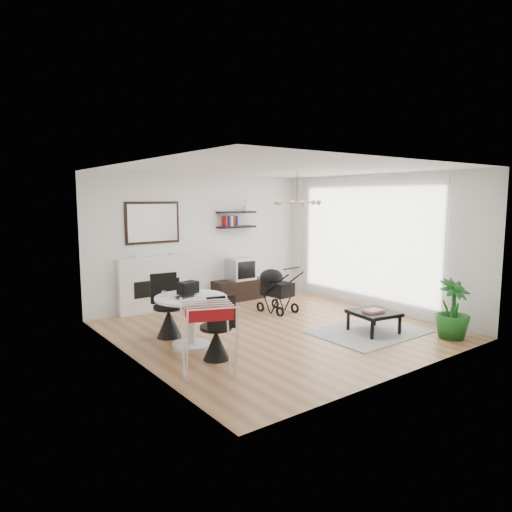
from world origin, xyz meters
TOP-DOWN VIEW (x-y plane):
  - floor at (0.00, 0.00)m, footprint 5.00×5.00m
  - ceiling at (0.00, 0.00)m, footprint 5.00×5.00m
  - wall_back at (0.00, 2.50)m, footprint 5.00×0.00m
  - wall_left at (-2.50, 0.00)m, footprint 0.00×5.00m
  - wall_right at (2.50, 0.00)m, footprint 0.00×5.00m
  - sheer_curtain at (2.40, 0.20)m, footprint 0.04×3.60m
  - fireplace at (-1.10, 2.42)m, footprint 1.50×0.17m
  - shelf_lower at (0.80, 2.37)m, footprint 0.90×0.25m
  - shelf_upper at (0.80, 2.37)m, footprint 0.90×0.25m
  - pendant_lamp at (0.70, 0.30)m, footprint 0.90×0.90m
  - tv_console at (0.80, 2.28)m, footprint 1.20×0.42m
  - crt_tv at (0.83, 2.28)m, footprint 0.54×0.48m
  - dining_table at (-1.60, 0.06)m, footprint 1.07×1.07m
  - laptop at (-1.69, -0.00)m, footprint 0.38×0.29m
  - black_bag at (-1.54, 0.26)m, footprint 0.34×0.25m
  - newspaper at (-1.41, -0.03)m, footprint 0.36×0.31m
  - drinking_glass at (-1.94, 0.25)m, footprint 0.06×0.06m
  - chair_far at (-1.65, 0.74)m, footprint 0.49×0.51m
  - chair_near at (-1.58, -0.63)m, footprint 0.46×0.48m
  - drying_rack at (-1.99, -1.11)m, footprint 0.81×0.78m
  - stroller at (0.79, 0.99)m, footprint 0.55×0.80m
  - rug at (1.16, -1.04)m, footprint 1.82×1.32m
  - coffee_table at (1.19, -1.09)m, footprint 0.78×0.78m
  - magazines at (1.12, -1.13)m, footprint 0.31×0.25m
  - potted_plant at (1.95, -2.03)m, footprint 0.61×0.61m

SIDE VIEW (x-z plane):
  - floor at x=0.00m, z-range 0.00..0.00m
  - rug at x=1.16m, z-range 0.00..0.01m
  - tv_console at x=0.80m, z-range 0.00..0.45m
  - chair_near at x=-1.58m, z-range -0.17..0.76m
  - chair_far at x=-1.65m, z-range -0.19..0.83m
  - coffee_table at x=1.19m, z-range 0.15..0.50m
  - magazines at x=1.12m, z-range 0.37..0.41m
  - stroller at x=0.79m, z-range -0.07..0.87m
  - potted_plant at x=1.95m, z-range 0.00..0.95m
  - drying_rack at x=-1.99m, z-range 0.03..0.98m
  - dining_table at x=-1.60m, z-range 0.12..0.91m
  - fireplace at x=-1.10m, z-range -0.39..1.77m
  - crt_tv at x=0.83m, z-range 0.45..0.93m
  - newspaper at x=-1.41m, z-range 0.78..0.79m
  - laptop at x=-1.69m, z-range 0.78..0.81m
  - drinking_glass at x=-1.94m, z-range 0.78..0.88m
  - black_bag at x=-1.54m, z-range 0.78..0.96m
  - wall_back at x=0.00m, z-range -1.15..3.85m
  - wall_left at x=-2.50m, z-range -1.15..3.85m
  - wall_right at x=2.50m, z-range -1.15..3.85m
  - sheer_curtain at x=2.40m, z-range 0.05..2.65m
  - shelf_lower at x=0.80m, z-range 1.58..1.62m
  - shelf_upper at x=0.80m, z-range 1.90..1.94m
  - pendant_lamp at x=0.70m, z-range 2.10..2.20m
  - ceiling at x=0.00m, z-range 2.70..2.70m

